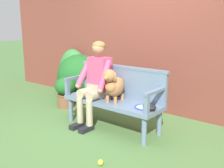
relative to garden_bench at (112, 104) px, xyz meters
name	(u,v)px	position (x,y,z in m)	size (l,w,h in m)	color
ground_plane	(112,127)	(0.00, 0.00, -0.38)	(40.00, 40.00, 0.00)	#4C753D
brick_garden_fence	(156,36)	(0.00, 1.26, 0.97)	(8.00, 0.30, 2.71)	brown
hedge_bush_mid_right	(73,73)	(-1.84, 0.93, 0.13)	(0.76, 0.48, 1.03)	#337538
hedge_bush_mid_left	(80,76)	(-1.59, 0.88, 0.09)	(1.00, 0.93, 0.94)	#1E5B23
garden_bench	(112,104)	(0.00, 0.00, 0.00)	(1.57, 0.53, 0.44)	slate
bench_backrest	(121,81)	(0.00, 0.23, 0.31)	(1.61, 0.06, 0.50)	slate
bench_armrest_left_end	(73,81)	(-0.74, -0.09, 0.26)	(0.06, 0.53, 0.28)	slate
bench_armrest_right_end	(152,97)	(0.74, -0.09, 0.26)	(0.06, 0.53, 0.28)	slate
person_seated	(96,80)	(-0.31, -0.02, 0.33)	(0.56, 0.66, 1.31)	black
dog_on_bench	(114,85)	(0.07, -0.04, 0.31)	(0.29, 0.51, 0.50)	#AD7042
tennis_racket	(146,106)	(0.58, 0.03, 0.07)	(0.37, 0.58, 0.03)	blue
baseball_glove	(149,107)	(0.68, -0.05, 0.10)	(0.22, 0.17, 0.09)	black
tennis_ball	(101,162)	(0.60, -0.95, -0.35)	(0.07, 0.07, 0.07)	#CCDB33
potted_plant	(66,91)	(-1.33, 0.24, -0.06)	(0.40, 0.40, 0.58)	brown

